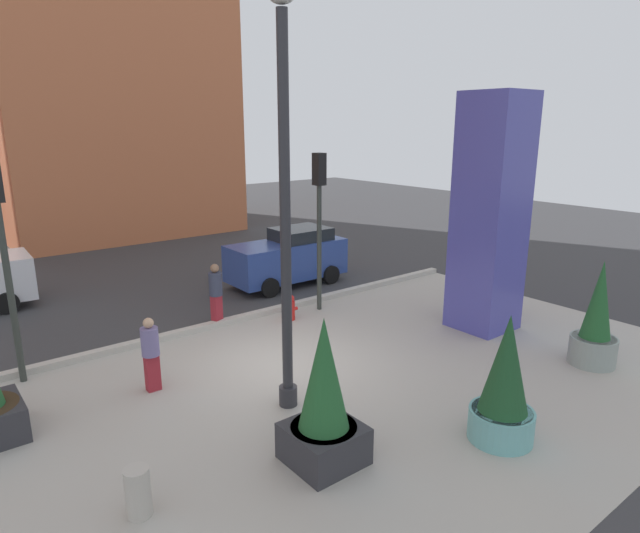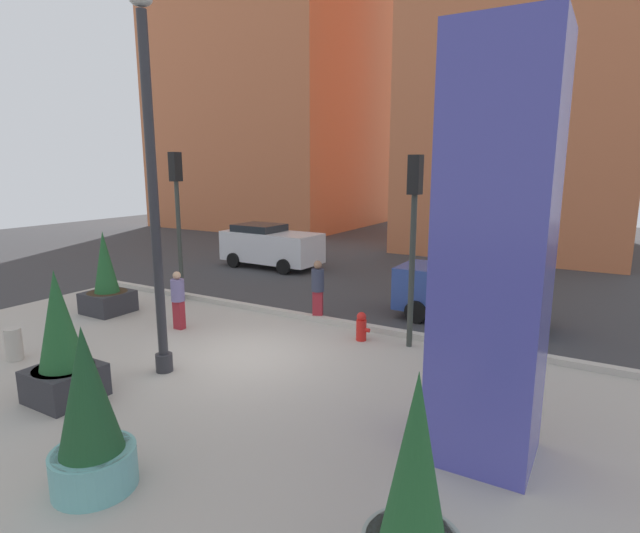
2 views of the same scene
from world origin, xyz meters
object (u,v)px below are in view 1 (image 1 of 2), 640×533
(potted_plant_near_left, at_px, (596,324))
(art_pillar_blue, at_px, (490,215))
(lamp_post, at_px, (285,221))
(traffic_light_corner, at_px, (319,206))
(traffic_light_far_side, at_px, (1,235))
(pedestrian_by_curb, at_px, (151,351))
(car_passing_lane, at_px, (288,257))
(potted_plant_mid_plaza, at_px, (504,387))
(fire_hydrant, at_px, (290,308))
(potted_plant_by_pillar, at_px, (324,402))
(pedestrian_on_sidewalk, at_px, (216,291))
(concrete_bollard, at_px, (138,492))

(potted_plant_near_left, bearing_deg, art_pillar_blue, 89.37)
(lamp_post, bearing_deg, traffic_light_corner, 45.66)
(art_pillar_blue, bearing_deg, traffic_light_far_side, 158.41)
(pedestrian_by_curb, bearing_deg, potted_plant_near_left, -30.88)
(car_passing_lane, bearing_deg, potted_plant_mid_plaza, -104.40)
(fire_hydrant, xyz_separation_m, traffic_light_corner, (1.20, 0.21, 2.75))
(pedestrian_by_curb, bearing_deg, fire_hydrant, 19.49)
(potted_plant_by_pillar, height_order, pedestrian_on_sidewalk, potted_plant_by_pillar)
(concrete_bollard, bearing_deg, fire_hydrant, 39.39)
(traffic_light_corner, height_order, car_passing_lane, traffic_light_corner)
(traffic_light_far_side, height_order, car_passing_lane, traffic_light_far_side)
(potted_plant_near_left, distance_m, car_passing_lane, 9.84)
(concrete_bollard, bearing_deg, lamp_post, 19.93)
(car_passing_lane, bearing_deg, traffic_light_corner, -106.60)
(traffic_light_corner, bearing_deg, pedestrian_on_sidewalk, 166.82)
(traffic_light_far_side, height_order, traffic_light_corner, traffic_light_far_side)
(pedestrian_on_sidewalk, bearing_deg, concrete_bollard, -126.24)
(lamp_post, distance_m, concrete_bollard, 4.96)
(traffic_light_corner, relative_size, pedestrian_on_sidewalk, 2.64)
(potted_plant_mid_plaza, xyz_separation_m, potted_plant_near_left, (4.37, 0.50, -0.03))
(fire_hydrant, distance_m, traffic_light_corner, 3.01)
(traffic_light_far_side, bearing_deg, potted_plant_near_left, -34.43)
(concrete_bollard, bearing_deg, potted_plant_by_pillar, -12.24)
(fire_hydrant, xyz_separation_m, pedestrian_on_sidewalk, (-1.83, 0.92, 0.60))
(car_passing_lane, relative_size, pedestrian_by_curb, 2.55)
(car_passing_lane, xyz_separation_m, pedestrian_by_curb, (-6.70, -4.62, -0.07))
(potted_plant_near_left, bearing_deg, traffic_light_far_side, 145.57)
(potted_plant_mid_plaza, bearing_deg, potted_plant_by_pillar, 153.22)
(art_pillar_blue, xyz_separation_m, potted_plant_near_left, (-0.03, -3.03, -2.11))
(potted_plant_mid_plaza, distance_m, potted_plant_near_left, 4.40)
(art_pillar_blue, bearing_deg, potted_plant_mid_plaza, -141.23)
(potted_plant_near_left, distance_m, traffic_light_corner, 7.69)
(traffic_light_far_side, bearing_deg, concrete_bollard, -85.46)
(fire_hydrant, bearing_deg, traffic_light_corner, 10.11)
(fire_hydrant, bearing_deg, potted_plant_mid_plaza, -94.68)
(potted_plant_near_left, relative_size, traffic_light_far_side, 0.52)
(art_pillar_blue, height_order, potted_plant_mid_plaza, art_pillar_blue)
(lamp_post, bearing_deg, car_passing_lane, 54.81)
(art_pillar_blue, height_order, concrete_bollard, art_pillar_blue)
(potted_plant_mid_plaza, xyz_separation_m, fire_hydrant, (0.59, 7.21, -0.65))
(fire_hydrant, height_order, traffic_light_far_side, traffic_light_far_side)
(traffic_light_corner, bearing_deg, potted_plant_mid_plaza, -103.57)
(potted_plant_near_left, relative_size, pedestrian_by_curb, 1.54)
(car_passing_lane, bearing_deg, potted_plant_near_left, -79.73)
(lamp_post, bearing_deg, pedestrian_by_curb, 129.45)
(potted_plant_near_left, bearing_deg, pedestrian_by_curb, 149.12)
(traffic_light_corner, distance_m, pedestrian_by_curb, 6.56)
(potted_plant_mid_plaza, bearing_deg, pedestrian_on_sidewalk, 98.64)
(concrete_bollard, distance_m, traffic_light_far_side, 6.35)
(concrete_bollard, bearing_deg, pedestrian_on_sidewalk, 53.76)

